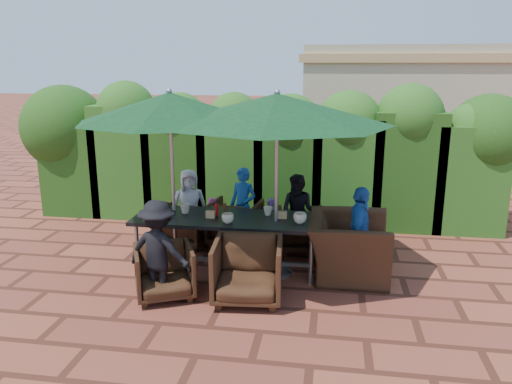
# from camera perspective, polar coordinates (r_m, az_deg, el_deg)

# --- Properties ---
(ground) EXTENTS (80.00, 80.00, 0.00)m
(ground) POSITION_cam_1_polar(r_m,az_deg,el_deg) (7.06, -2.05, -8.61)
(ground) COLOR brown
(ground) RESTS_ON ground
(dining_table) EXTENTS (2.52, 0.90, 0.75)m
(dining_table) POSITION_cam_1_polar(r_m,az_deg,el_deg) (6.79, -3.31, -3.47)
(dining_table) COLOR black
(dining_table) RESTS_ON ground
(umbrella_left) EXTENTS (2.47, 2.47, 2.46)m
(umbrella_left) POSITION_cam_1_polar(r_m,az_deg,el_deg) (6.66, -9.83, 9.49)
(umbrella_left) COLOR gray
(umbrella_left) RESTS_ON ground
(umbrella_right) EXTENTS (2.93, 2.93, 2.46)m
(umbrella_right) POSITION_cam_1_polar(r_m,az_deg,el_deg) (6.32, 2.42, 9.45)
(umbrella_right) COLOR gray
(umbrella_right) RESTS_ON ground
(chair_far_left) EXTENTS (0.78, 0.74, 0.71)m
(chair_far_left) POSITION_cam_1_polar(r_m,az_deg,el_deg) (7.90, -8.04, -3.46)
(chair_far_left) COLOR black
(chair_far_left) RESTS_ON ground
(chair_far_mid) EXTENTS (0.83, 0.79, 0.77)m
(chair_far_mid) POSITION_cam_1_polar(r_m,az_deg,el_deg) (7.82, -2.40, -3.29)
(chair_far_mid) COLOR black
(chair_far_mid) RESTS_ON ground
(chair_far_right) EXTENTS (0.78, 0.74, 0.71)m
(chair_far_right) POSITION_cam_1_polar(r_m,az_deg,el_deg) (7.62, 5.21, -4.07)
(chair_far_right) COLOR black
(chair_far_right) RESTS_ON ground
(chair_near_left) EXTENTS (0.89, 0.87, 0.70)m
(chair_near_left) POSITION_cam_1_polar(r_m,az_deg,el_deg) (6.20, -10.45, -8.67)
(chair_near_left) COLOR black
(chair_near_left) RESTS_ON ground
(chair_near_right) EXTENTS (0.87, 0.82, 0.83)m
(chair_near_right) POSITION_cam_1_polar(r_m,az_deg,el_deg) (5.99, -0.96, -8.60)
(chair_near_right) COLOR black
(chair_near_right) RESTS_ON ground
(chair_end_right) EXTENTS (0.79, 1.21, 1.05)m
(chair_end_right) POSITION_cam_1_polar(r_m,az_deg,el_deg) (6.79, 10.54, -5.05)
(chair_end_right) COLOR black
(chair_end_right) RESTS_ON ground
(adult_far_left) EXTENTS (0.66, 0.54, 1.17)m
(adult_far_left) POSITION_cam_1_polar(r_m,az_deg,el_deg) (7.99, -7.62, -1.55)
(adult_far_left) COLOR silver
(adult_far_left) RESTS_ON ground
(adult_far_mid) EXTENTS (0.53, 0.48, 1.22)m
(adult_far_mid) POSITION_cam_1_polar(r_m,az_deg,el_deg) (7.79, -1.49, -1.64)
(adult_far_mid) COLOR #1E58A7
(adult_far_mid) RESTS_ON ground
(adult_far_right) EXTENTS (0.63, 0.48, 1.16)m
(adult_far_right) POSITION_cam_1_polar(r_m,az_deg,el_deg) (7.60, 4.86, -2.31)
(adult_far_right) COLOR black
(adult_far_right) RESTS_ON ground
(adult_near_left) EXTENTS (0.85, 0.51, 1.23)m
(adult_near_left) POSITION_cam_1_polar(r_m,az_deg,el_deg) (6.05, -11.05, -6.61)
(adult_near_left) COLOR black
(adult_near_left) RESTS_ON ground
(adult_end_right) EXTENTS (0.43, 0.76, 1.25)m
(adult_end_right) POSITION_cam_1_polar(r_m,az_deg,el_deg) (6.62, 11.71, -4.72)
(adult_end_right) COLOR #1E58A7
(adult_end_right) RESTS_ON ground
(child_left) EXTENTS (0.28, 0.23, 0.74)m
(child_left) POSITION_cam_1_polar(r_m,az_deg,el_deg) (7.90, -4.99, -3.27)
(child_left) COLOR #EC5399
(child_left) RESTS_ON ground
(child_right) EXTENTS (0.29, 0.25, 0.75)m
(child_right) POSITION_cam_1_polar(r_m,az_deg,el_deg) (7.81, 1.74, -3.41)
(child_right) COLOR #774AA0
(child_right) RESTS_ON ground
(pedestrian_a) EXTENTS (1.56, 1.16, 1.59)m
(pedestrian_a) POSITION_cam_1_polar(r_m,az_deg,el_deg) (10.79, 10.08, 3.65)
(pedestrian_a) COLOR #23832C
(pedestrian_a) RESTS_ON ground
(pedestrian_b) EXTENTS (0.86, 0.72, 1.55)m
(pedestrian_b) POSITION_cam_1_polar(r_m,az_deg,el_deg) (11.09, 16.60, 3.46)
(pedestrian_b) COLOR #EC5399
(pedestrian_b) RESTS_ON ground
(pedestrian_c) EXTENTS (1.16, 0.84, 1.65)m
(pedestrian_c) POSITION_cam_1_polar(r_m,az_deg,el_deg) (10.95, 18.48, 3.44)
(pedestrian_c) COLOR gray
(pedestrian_c) RESTS_ON ground
(cup_a) EXTENTS (0.17, 0.17, 0.13)m
(cup_a) POSITION_cam_1_polar(r_m,az_deg,el_deg) (6.93, -11.83, -2.19)
(cup_a) COLOR beige
(cup_a) RESTS_ON dining_table
(cup_b) EXTENTS (0.14, 0.14, 0.14)m
(cup_b) POSITION_cam_1_polar(r_m,az_deg,el_deg) (6.98, -8.11, -1.88)
(cup_b) COLOR beige
(cup_b) RESTS_ON dining_table
(cup_c) EXTENTS (0.16, 0.16, 0.13)m
(cup_c) POSITION_cam_1_polar(r_m,az_deg,el_deg) (6.51, -3.25, -3.02)
(cup_c) COLOR beige
(cup_c) RESTS_ON dining_table
(cup_d) EXTENTS (0.12, 0.12, 0.12)m
(cup_d) POSITION_cam_1_polar(r_m,az_deg,el_deg) (6.83, 1.36, -2.18)
(cup_d) COLOR beige
(cup_d) RESTS_ON dining_table
(cup_e) EXTENTS (0.17, 0.17, 0.14)m
(cup_e) POSITION_cam_1_polar(r_m,az_deg,el_deg) (6.51, 5.04, -3.00)
(cup_e) COLOR beige
(cup_e) RESTS_ON dining_table
(ketchup_bottle) EXTENTS (0.04, 0.04, 0.17)m
(ketchup_bottle) POSITION_cam_1_polar(r_m,az_deg,el_deg) (6.82, -4.52, -2.04)
(ketchup_bottle) COLOR #B20C0A
(ketchup_bottle) RESTS_ON dining_table
(sauce_bottle) EXTENTS (0.04, 0.04, 0.17)m
(sauce_bottle) POSITION_cam_1_polar(r_m,az_deg,el_deg) (6.83, -3.60, -1.99)
(sauce_bottle) COLOR #4C230C
(sauce_bottle) RESTS_ON dining_table
(serving_tray) EXTENTS (0.35, 0.25, 0.02)m
(serving_tray) POSITION_cam_1_polar(r_m,az_deg,el_deg) (6.83, -11.05, -2.90)
(serving_tray) COLOR #A67E50
(serving_tray) RESTS_ON dining_table
(number_block_left) EXTENTS (0.12, 0.06, 0.10)m
(number_block_left) POSITION_cam_1_polar(r_m,az_deg,el_deg) (6.74, -5.22, -2.56)
(number_block_left) COLOR tan
(number_block_left) RESTS_ON dining_table
(number_block_right) EXTENTS (0.12, 0.06, 0.10)m
(number_block_right) POSITION_cam_1_polar(r_m,az_deg,el_deg) (6.69, 3.03, -2.64)
(number_block_right) COLOR tan
(number_block_right) RESTS_ON dining_table
(hedge_wall) EXTENTS (9.10, 1.60, 2.49)m
(hedge_wall) POSITION_cam_1_polar(r_m,az_deg,el_deg) (8.93, -0.08, 5.10)
(hedge_wall) COLOR #14360E
(hedge_wall) RESTS_ON ground
(building) EXTENTS (6.20, 3.08, 3.20)m
(building) POSITION_cam_1_polar(r_m,az_deg,el_deg) (13.61, 18.60, 8.77)
(building) COLOR tan
(building) RESTS_ON ground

